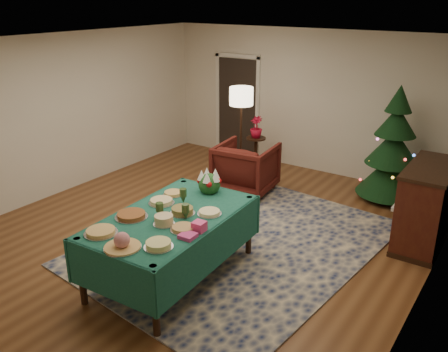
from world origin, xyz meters
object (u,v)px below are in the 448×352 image
Objects in this scene: potted_plant at (256,132)px; gift_box at (199,226)px; floor_lamp at (241,102)px; armchair at (246,166)px; buffet_table at (172,228)px; side_table at (256,155)px; piano at (426,206)px; christmas_tree at (393,149)px.

gift_box is at bearing -67.69° from potted_plant.
floor_lamp is (-1.59, 3.35, 0.59)m from gift_box.
buffet_table is at bearing 97.64° from armchair.
gift_box reaches higher than potted_plant.
side_table is 0.51× the size of piano.
side_table is 3.63m from piano.
armchair is (-0.70, 2.81, -0.18)m from buffet_table.
floor_lamp is 3.57m from piano.
side_table is 0.47m from potted_plant.
buffet_table is at bearing 166.88° from gift_box.
piano is at bearing 56.70° from gift_box.
buffet_table is at bearing -110.29° from christmas_tree.
armchair is at bearing 112.46° from gift_box.
piano is (3.42, -1.19, 0.23)m from side_table.
piano reaches higher than potted_plant.
armchair is 3.02m from piano.
christmas_tree is (2.16, 1.12, 0.39)m from armchair.
gift_box is at bearing -64.58° from floor_lamp.
armchair is 1.13m from potted_plant.
floor_lamp is 0.90× the size of christmas_tree.
piano is at bearing -19.26° from side_table.
piano is (2.31, 2.63, -0.11)m from buffet_table.
christmas_tree is at bearing -158.89° from armchair.
gift_box is 3.76m from floor_lamp.
potted_plant is (-1.62, 3.94, -0.09)m from gift_box.
christmas_tree is at bearing 2.47° from potted_plant.
buffet_table is 4.20m from christmas_tree.
gift_box is 3.30m from piano.
piano is (3.40, -0.60, -0.92)m from floor_lamp.
buffet_table is at bearing -131.34° from piano.
side_table is (-1.11, 3.82, -0.34)m from buffet_table.
floor_lamp is 1.31× the size of piano.
side_table is (-1.62, 3.94, -0.56)m from gift_box.
christmas_tree is at bearing 15.43° from floor_lamp.
piano is at bearing 170.13° from armchair.
piano is (1.80, 2.74, -0.33)m from gift_box.
side_table is at bearing -177.53° from christmas_tree.
buffet_table is 3.50m from piano.
potted_plant is at bearing 0.00° from side_table.
armchair reaches higher than buffet_table.
gift_box is 4.29m from side_table.
floor_lamp is 2.70m from christmas_tree.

